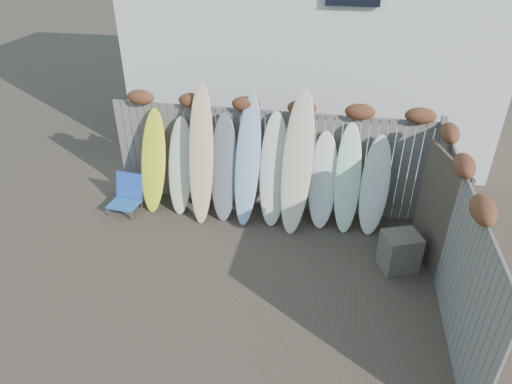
% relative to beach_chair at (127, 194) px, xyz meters
% --- Properties ---
extents(ground, '(80.00, 80.00, 0.00)m').
position_rel_beach_chair_xyz_m(ground, '(2.66, -1.72, -0.34)').
color(ground, '#493A2D').
extents(back_fence, '(6.05, 0.28, 2.24)m').
position_rel_beach_chair_xyz_m(back_fence, '(2.72, 0.67, 0.85)').
color(back_fence, slate).
rests_on(back_fence, ground).
extents(right_fence, '(0.28, 4.40, 2.24)m').
position_rel_beach_chair_xyz_m(right_fence, '(5.66, -1.47, 0.81)').
color(right_fence, slate).
rests_on(right_fence, ground).
extents(house, '(8.50, 5.50, 6.33)m').
position_rel_beach_chair_xyz_m(house, '(3.16, 4.77, 2.87)').
color(house, silver).
rests_on(house, ground).
extents(beach_chair, '(0.59, 0.63, 0.72)m').
position_rel_beach_chair_xyz_m(beach_chair, '(0.00, 0.00, 0.00)').
color(beach_chair, '#2364B2').
rests_on(beach_chair, ground).
extents(wooden_crate, '(0.69, 0.64, 0.65)m').
position_rel_beach_chair_xyz_m(wooden_crate, '(5.08, -0.82, -0.01)').
color(wooden_crate, '#716254').
rests_on(wooden_crate, ground).
extents(lattice_panel, '(0.41, 1.29, 1.99)m').
position_rel_beach_chair_xyz_m(lattice_panel, '(5.56, -0.67, 0.66)').
color(lattice_panel, brown).
rests_on(lattice_panel, ground).
extents(surfboard_0, '(0.55, 0.73, 1.94)m').
position_rel_beach_chair_xyz_m(surfboard_0, '(0.52, 0.27, 0.63)').
color(surfboard_0, '#FBFF23').
rests_on(surfboard_0, ground).
extents(surfboard_1, '(0.47, 0.65, 1.82)m').
position_rel_beach_chair_xyz_m(surfboard_1, '(1.05, 0.28, 0.58)').
color(surfboard_1, beige).
rests_on(surfboard_1, ground).
extents(surfboard_2, '(0.53, 0.91, 2.49)m').
position_rel_beach_chair_xyz_m(surfboard_2, '(1.51, 0.17, 0.91)').
color(surfboard_2, '#F1A178').
rests_on(surfboard_2, ground).
extents(surfboard_3, '(0.56, 0.74, 1.96)m').
position_rel_beach_chair_xyz_m(surfboard_3, '(1.91, 0.24, 0.65)').
color(surfboard_3, slate).
rests_on(surfboard_3, ground).
extents(surfboard_4, '(0.52, 0.85, 2.33)m').
position_rel_beach_chair_xyz_m(surfboard_4, '(2.36, 0.22, 0.83)').
color(surfboard_4, '#96B8DB').
rests_on(surfboard_4, ground).
extents(surfboard_5, '(0.54, 0.74, 2.05)m').
position_rel_beach_chair_xyz_m(surfboard_5, '(2.84, 0.25, 0.69)').
color(surfboard_5, silver).
rests_on(surfboard_5, ground).
extents(surfboard_6, '(0.62, 0.92, 2.49)m').
position_rel_beach_chair_xyz_m(surfboard_6, '(3.27, 0.15, 0.91)').
color(surfboard_6, beige).
rests_on(surfboard_6, ground).
extents(surfboard_7, '(0.53, 0.64, 1.74)m').
position_rel_beach_chair_xyz_m(surfboard_7, '(3.74, 0.30, 0.53)').
color(surfboard_7, white).
rests_on(surfboard_7, ground).
extents(surfboard_8, '(0.50, 0.72, 1.93)m').
position_rel_beach_chair_xyz_m(surfboard_8, '(4.17, 0.28, 0.63)').
color(surfboard_8, '#C6F1C4').
rests_on(surfboard_8, ground).
extents(surfboard_9, '(0.56, 0.68, 1.76)m').
position_rel_beach_chair_xyz_m(surfboard_9, '(4.66, 0.26, 0.55)').
color(surfboard_9, silver).
rests_on(surfboard_9, ground).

